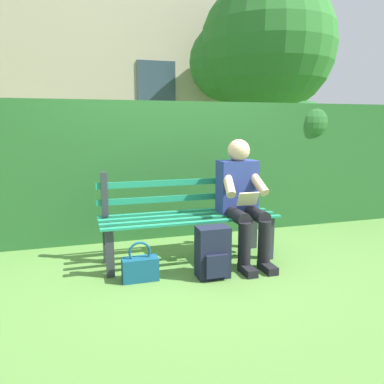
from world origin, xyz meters
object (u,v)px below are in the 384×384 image
object	(u,v)px
handbag	(140,268)
backpack	(213,253)
person_seated	(242,197)
park_bench	(187,216)
tree_far	(260,50)

from	to	relation	value
handbag	backpack	bearing A→B (deg)	170.14
person_seated	backpack	size ratio (longest dim) A/B	2.61
park_bench	person_seated	world-z (taller)	person_seated
backpack	handbag	xyz separation A→B (m)	(0.62, -0.11, -0.11)
handbag	tree_far	distance (m)	6.23
tree_far	park_bench	bearing A→B (deg)	55.57
park_bench	person_seated	xyz separation A→B (m)	(-0.51, 0.17, 0.20)
backpack	handbag	size ratio (longest dim) A/B	1.30
handbag	tree_far	size ratio (longest dim) A/B	0.08
backpack	tree_far	distance (m)	5.96
handbag	tree_far	world-z (taller)	tree_far
person_seated	handbag	world-z (taller)	person_seated
park_bench	handbag	distance (m)	0.75
park_bench	tree_far	distance (m)	5.52
park_bench	handbag	xyz separation A→B (m)	(0.54, 0.41, -0.32)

